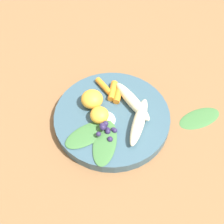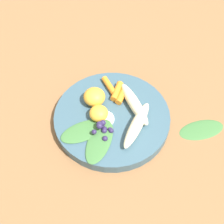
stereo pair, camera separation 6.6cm
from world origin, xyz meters
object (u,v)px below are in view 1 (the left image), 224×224
at_px(orange_segment_near, 99,113).
at_px(banana_peeled_right, 139,121).
at_px(banana_peeled_left, 132,101).
at_px(kale_leaf_stray, 200,118).
at_px(bowl, 112,118).

bearing_deg(orange_segment_near, banana_peeled_right, -37.42).
bearing_deg(banana_peeled_right, banana_peeled_left, 28.24).
height_order(banana_peeled_right, kale_leaf_stray, banana_peeled_right).
bearing_deg(banana_peeled_right, orange_segment_near, 93.80).
height_order(orange_segment_near, kale_leaf_stray, orange_segment_near).
xyz_separation_m(bowl, banana_peeled_right, (0.04, -0.05, 0.03)).
xyz_separation_m(banana_peeled_left, kale_leaf_stray, (0.14, -0.09, -0.04)).
distance_m(bowl, banana_peeled_left, 0.06).
bearing_deg(banana_peeled_right, kale_leaf_stray, -60.13).
bearing_deg(kale_leaf_stray, banana_peeled_left, 147.56).
height_order(bowl, banana_peeled_right, banana_peeled_right).
bearing_deg(kale_leaf_stray, orange_segment_near, 159.10).
relative_size(bowl, banana_peeled_right, 2.05).
distance_m(banana_peeled_right, kale_leaf_stray, 0.17).
xyz_separation_m(bowl, kale_leaf_stray, (0.20, -0.09, -0.01)).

